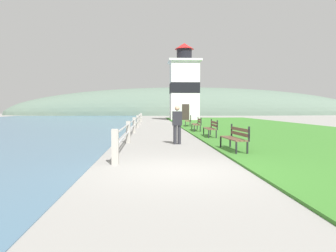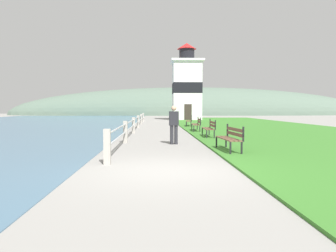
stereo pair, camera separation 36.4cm
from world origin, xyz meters
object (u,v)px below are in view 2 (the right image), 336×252
park_bench_far (197,123)px  person_strolling (174,123)px  lighthouse (187,87)px  park_bench_midway (210,127)px  park_bench_near (231,137)px  park_bench_by_lighthouse (190,120)px

park_bench_far → person_strolling: (-1.93, -7.32, 0.34)m
lighthouse → park_bench_midway: bearing=-92.8°
park_bench_midway → park_bench_far: same height
park_bench_midway → person_strolling: 3.62m
park_bench_far → person_strolling: size_ratio=1.22×
park_bench_near → lighthouse: size_ratio=0.19×
park_bench_by_lighthouse → person_strolling: (-2.05, -12.91, 0.34)m
park_bench_midway → person_strolling: bearing=57.3°
park_bench_midway → park_bench_by_lighthouse: (0.02, 9.93, 0.00)m
park_bench_near → lighthouse: lighthouse is taller
park_bench_midway → lighthouse: lighthouse is taller
park_bench_midway → lighthouse: size_ratio=0.19×
lighthouse → park_bench_far: bearing=-93.6°
park_bench_near → park_bench_far: size_ratio=0.94×
park_bench_near → park_bench_far: same height
park_bench_far → park_bench_by_lighthouse: same height
lighthouse → park_bench_near: bearing=-92.6°
park_bench_by_lighthouse → person_strolling: 13.07m
park_bench_far → park_bench_by_lighthouse: 5.58m
park_bench_midway → park_bench_near: bearing=89.6°
park_bench_by_lighthouse → person_strolling: person_strolling is taller
park_bench_near → park_bench_by_lighthouse: bearing=-94.3°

